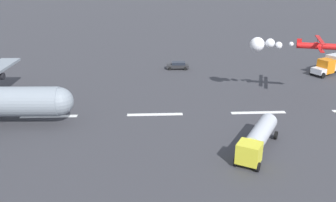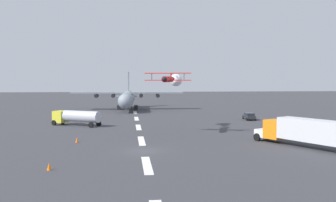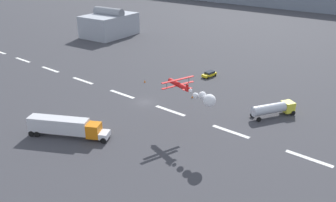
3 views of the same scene
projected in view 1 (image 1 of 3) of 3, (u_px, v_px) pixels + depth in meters
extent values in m
cube|color=white|center=(258.00, 113.00, 53.30)|extent=(8.00, 0.90, 0.01)
cube|color=white|center=(155.00, 114.00, 52.62)|extent=(8.00, 0.90, 0.01)
cube|color=white|center=(49.00, 116.00, 51.94)|extent=(8.00, 0.90, 0.01)
sphere|color=gray|center=(59.00, 101.00, 48.56)|extent=(3.79, 3.79, 3.79)
cylinder|color=red|center=(318.00, 46.00, 54.81)|extent=(6.03, 2.64, 0.92)
cube|color=red|center=(319.00, 47.00, 54.82)|extent=(2.69, 7.24, 0.12)
cube|color=red|center=(320.00, 40.00, 54.43)|extent=(2.69, 7.24, 0.12)
cylinder|color=black|center=(317.00, 40.00, 56.98)|extent=(0.08, 0.08, 1.11)
cylinder|color=black|center=(322.00, 47.00, 52.27)|extent=(0.08, 0.08, 1.11)
cube|color=red|center=(299.00, 42.00, 55.28)|extent=(0.70, 0.30, 1.10)
cube|color=red|center=(299.00, 45.00, 55.42)|extent=(1.16, 2.09, 0.08)
sphere|color=white|center=(291.00, 44.00, 55.73)|extent=(0.70, 0.70, 0.70)
sphere|color=white|center=(279.00, 45.00, 56.48)|extent=(1.12, 1.12, 1.12)
sphere|color=white|center=(270.00, 43.00, 56.19)|extent=(1.42, 1.42, 1.42)
sphere|color=white|center=(257.00, 44.00, 56.71)|extent=(2.22, 2.22, 2.22)
cube|color=silver|center=(318.00, 71.00, 70.15)|extent=(2.60, 2.96, 1.10)
cube|color=orange|center=(326.00, 66.00, 70.85)|extent=(3.30, 3.34, 2.60)
cylinder|color=black|center=(323.00, 76.00, 69.24)|extent=(1.13, 0.83, 1.10)
cylinder|color=black|center=(312.00, 72.00, 71.24)|extent=(1.13, 0.83, 1.10)
cube|color=yellow|center=(249.00, 153.00, 38.60)|extent=(3.18, 3.11, 2.20)
cylinder|color=#B7BCC6|center=(261.00, 133.00, 42.61)|extent=(5.69, 7.68, 2.10)
cylinder|color=black|center=(258.00, 167.00, 37.96)|extent=(0.78, 1.02, 1.00)
cylinder|color=black|center=(276.00, 135.00, 45.08)|extent=(0.78, 1.02, 1.00)
cylinder|color=black|center=(236.00, 162.00, 39.01)|extent=(0.78, 1.02, 1.00)
cylinder|color=black|center=(257.00, 131.00, 46.12)|extent=(0.78, 1.02, 1.00)
cube|color=#262628|center=(177.00, 66.00, 75.41)|extent=(4.59, 2.03, 0.65)
cube|color=#1E232D|center=(178.00, 63.00, 75.20)|extent=(2.79, 1.79, 0.55)
cylinder|color=black|center=(170.00, 69.00, 74.69)|extent=(0.65, 0.25, 0.64)
cylinder|color=black|center=(185.00, 69.00, 74.68)|extent=(0.65, 0.25, 0.64)
cylinder|color=black|center=(170.00, 66.00, 76.37)|extent=(0.65, 0.25, 0.64)
cylinder|color=black|center=(185.00, 66.00, 76.36)|extent=(0.65, 0.25, 0.64)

